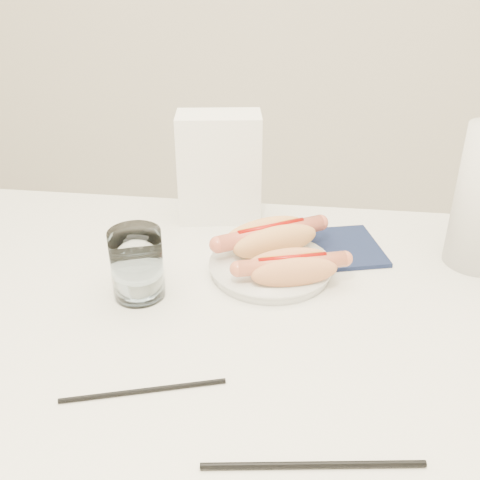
# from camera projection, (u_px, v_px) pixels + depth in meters

# --- Properties ---
(table) EXTENTS (1.20, 0.80, 0.75)m
(table) POSITION_uv_depth(u_px,v_px,m) (231.00, 341.00, 0.87)
(table) COLOR white
(table) RESTS_ON ground
(plate) EXTENTS (0.22, 0.22, 0.02)m
(plate) POSITION_uv_depth(u_px,v_px,m) (270.00, 268.00, 0.94)
(plate) COLOR silver
(plate) RESTS_ON table
(hotdog_left) EXTENTS (0.19, 0.15, 0.06)m
(hotdog_left) POSITION_uv_depth(u_px,v_px,m) (271.00, 237.00, 0.96)
(hotdog_left) COLOR #EFA55F
(hotdog_left) RESTS_ON plate
(hotdog_right) EXTENTS (0.18, 0.11, 0.05)m
(hotdog_right) POSITION_uv_depth(u_px,v_px,m) (292.00, 268.00, 0.88)
(hotdog_right) COLOR #E69159
(hotdog_right) RESTS_ON plate
(water_glass) EXTENTS (0.08, 0.08, 0.11)m
(water_glass) POSITION_uv_depth(u_px,v_px,m) (137.00, 264.00, 0.85)
(water_glass) COLOR silver
(water_glass) RESTS_ON table
(chopstick_near) EXTENTS (0.20, 0.07, 0.01)m
(chopstick_near) POSITION_uv_depth(u_px,v_px,m) (144.00, 391.00, 0.69)
(chopstick_near) COLOR black
(chopstick_near) RESTS_ON table
(chopstick_far) EXTENTS (0.24, 0.04, 0.01)m
(chopstick_far) POSITION_uv_depth(u_px,v_px,m) (313.00, 465.00, 0.59)
(chopstick_far) COLOR black
(chopstick_far) RESTS_ON table
(napkin_box) EXTENTS (0.17, 0.11, 0.22)m
(napkin_box) POSITION_uv_depth(u_px,v_px,m) (219.00, 168.00, 1.08)
(napkin_box) COLOR white
(napkin_box) RESTS_ON table
(navy_napkin) EXTENTS (0.19, 0.19, 0.01)m
(navy_napkin) POSITION_uv_depth(u_px,v_px,m) (337.00, 248.00, 1.01)
(navy_napkin) COLOR #121B3B
(navy_napkin) RESTS_ON table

